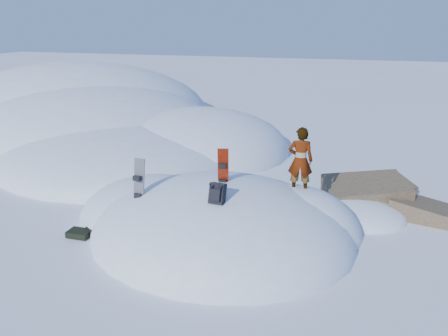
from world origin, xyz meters
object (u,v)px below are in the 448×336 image
(snowboard_dark, at_px, (139,189))
(backpack, at_px, (217,194))
(person, at_px, (300,160))
(snowboard_red, at_px, (223,175))

(snowboard_dark, xyz_separation_m, backpack, (2.20, -0.27, 0.24))
(snowboard_dark, bearing_deg, person, 30.41)
(snowboard_red, xyz_separation_m, person, (1.83, 0.87, 0.31))
(snowboard_red, bearing_deg, backpack, -93.42)
(person, bearing_deg, snowboard_red, 18.52)
(snowboard_red, bearing_deg, snowboard_dark, -171.15)
(person, bearing_deg, backpack, 44.42)
(snowboard_red, xyz_separation_m, snowboard_dark, (-1.98, -0.86, -0.29))
(snowboard_dark, xyz_separation_m, person, (3.81, 1.74, 0.60))
(snowboard_dark, height_order, person, person)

